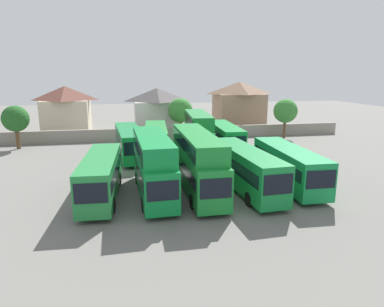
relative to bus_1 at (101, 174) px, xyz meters
The scene contains 17 objects.
ground 19.70m from the bus_1, 66.43° to the left, with size 140.00×140.00×0.00m, color slate.
depot_boundary_wall 25.01m from the bus_1, 71.72° to the left, with size 56.00×0.50×1.80m, color gray.
bus_1 is the anchor object (origin of this frame).
bus_2 4.17m from the bus_1, ahead, with size 2.81×10.79×4.87m.
bus_3 7.81m from the bus_1, ahead, with size 2.59×12.00×4.89m.
bus_4 11.76m from the bus_1, ahead, with size 3.07×11.48×3.51m.
bus_5 15.87m from the bus_1, ahead, with size 2.90×10.90×3.36m.
bus_6 13.56m from the bus_1, 80.00° to the left, with size 3.53×11.82×3.38m.
bus_7 14.76m from the bus_1, 68.16° to the left, with size 3.34×11.19×3.51m.
bus_8 17.29m from the bus_1, 51.92° to the left, with size 3.26×10.66×4.99m.
bus_9 19.75m from the bus_1, 44.38° to the left, with size 2.92×10.59×3.42m.
house_terrace_left 33.20m from the bus_1, 103.17° to the left, with size 7.61×6.56×7.69m.
house_terrace_centre 31.91m from the bus_1, 76.87° to the left, with size 7.89×7.02×7.31m.
house_terrace_right 38.97m from the bus_1, 55.61° to the left, with size 8.60×7.04×8.23m.
tree_left_of_lot 33.90m from the bus_1, 39.97° to the left, with size 3.61×3.61×5.91m.
tree_behind_wall 28.31m from the bus_1, 68.30° to the left, with size 3.84×3.84×5.93m.
tree_right_of_lot 24.02m from the bus_1, 120.00° to the left, with size 3.39×3.39×5.66m.
Camera 1 is at (-5.63, -26.39, 9.61)m, focal length 31.78 mm.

